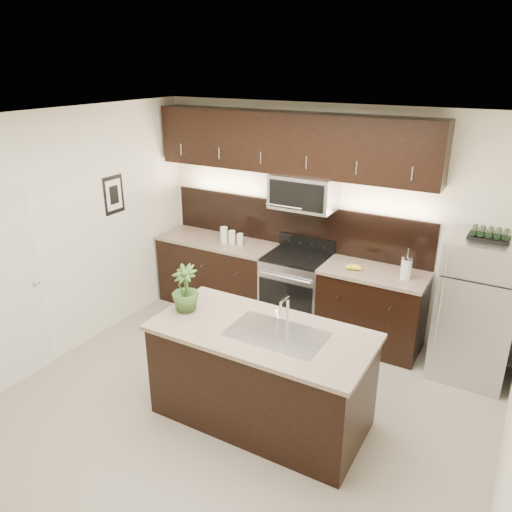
{
  "coord_description": "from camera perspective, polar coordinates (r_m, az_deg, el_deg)",
  "views": [
    {
      "loc": [
        2.09,
        -3.44,
        3.14
      ],
      "look_at": [
        -0.18,
        0.55,
        1.34
      ],
      "focal_mm": 35.0,
      "sensor_mm": 36.0,
      "label": 1
    }
  ],
  "objects": [
    {
      "name": "plant",
      "position": [
        4.69,
        -8.12,
        -3.69
      ],
      "size": [
        0.26,
        0.26,
        0.45
      ],
      "primitive_type": "imported",
      "rotation": [
        0.0,
        0.0,
        -0.04
      ],
      "color": "#2E4F1F",
      "rests_on": "island"
    },
    {
      "name": "wine_rack",
      "position": [
        5.31,
        25.13,
        2.22
      ],
      "size": [
        0.38,
        0.23,
        0.09
      ],
      "color": "black",
      "rests_on": "refrigerator"
    },
    {
      "name": "upper_fixtures",
      "position": [
        5.93,
        4.13,
        11.69
      ],
      "size": [
        3.49,
        0.4,
        1.66
      ],
      "color": "black",
      "rests_on": "counter_run"
    },
    {
      "name": "refrigerator",
      "position": [
        5.6,
        23.84,
        -5.6
      ],
      "size": [
        0.74,
        0.67,
        1.53
      ],
      "primitive_type": "cube",
      "color": "#B2B2B7",
      "rests_on": "ground"
    },
    {
      "name": "island",
      "position": [
        4.67,
        0.6,
        -13.42
      ],
      "size": [
        1.96,
        0.96,
        0.94
      ],
      "color": "black",
      "rests_on": "ground"
    },
    {
      "name": "sink_faucet",
      "position": [
        4.35,
        2.44,
        -8.67
      ],
      "size": [
        0.84,
        0.5,
        0.28
      ],
      "color": "silver",
      "rests_on": "island"
    },
    {
      "name": "canisters",
      "position": [
        6.41,
        -2.99,
        2.23
      ],
      "size": [
        0.31,
        0.12,
        0.21
      ],
      "rotation": [
        0.0,
        0.0,
        0.14
      ],
      "color": "silver",
      "rests_on": "counter_run"
    },
    {
      "name": "french_press",
      "position": [
        5.58,
        16.79,
        -1.31
      ],
      "size": [
        0.12,
        0.12,
        0.34
      ],
      "rotation": [
        0.0,
        0.0,
        -0.22
      ],
      "color": "silver",
      "rests_on": "counter_run"
    },
    {
      "name": "ground",
      "position": [
        5.1,
        -1.37,
        -16.53
      ],
      "size": [
        4.5,
        4.5,
        0.0
      ],
      "primitive_type": "plane",
      "color": "gray",
      "rests_on": "ground"
    },
    {
      "name": "room_walls",
      "position": [
        4.3,
        -3.1,
        1.79
      ],
      "size": [
        4.52,
        4.02,
        2.71
      ],
      "color": "silver",
      "rests_on": "ground"
    },
    {
      "name": "counter_run",
      "position": [
        6.32,
        2.93,
        -3.58
      ],
      "size": [
        3.51,
        0.65,
        0.94
      ],
      "color": "black",
      "rests_on": "ground"
    },
    {
      "name": "bananas",
      "position": [
        5.74,
        10.59,
        -1.16
      ],
      "size": [
        0.21,
        0.18,
        0.06
      ],
      "primitive_type": "ellipsoid",
      "rotation": [
        0.0,
        0.0,
        0.21
      ],
      "color": "yellow",
      "rests_on": "counter_run"
    }
  ]
}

